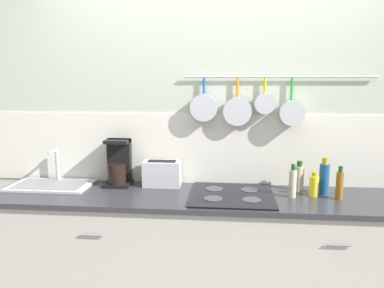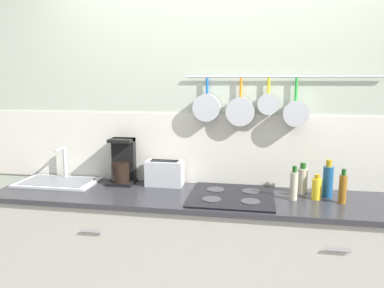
% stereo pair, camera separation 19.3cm
% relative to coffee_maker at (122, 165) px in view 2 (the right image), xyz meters
% --- Properties ---
extents(wall_back, '(7.20, 0.16, 2.60)m').
position_rel_coffee_maker_xyz_m(wall_back, '(0.71, 0.13, 0.24)').
color(wall_back, '#B2BCA8').
rests_on(wall_back, ground_plane).
extents(cabinet_base, '(2.98, 0.56, 0.86)m').
position_rel_coffee_maker_xyz_m(cabinet_base, '(0.71, -0.19, -0.60)').
color(cabinet_base, '#B7B2A8').
rests_on(cabinet_base, ground_plane).
extents(countertop, '(3.02, 0.58, 0.03)m').
position_rel_coffee_maker_xyz_m(countertop, '(0.71, -0.19, -0.16)').
color(countertop, '#2D2D33').
rests_on(countertop, cabinet_base).
extents(sink_basin, '(0.58, 0.33, 0.26)m').
position_rel_coffee_maker_xyz_m(sink_basin, '(-0.48, -0.08, -0.12)').
color(sink_basin, '#B7BABF').
rests_on(sink_basin, countertop).
extents(coffee_maker, '(0.19, 0.18, 0.34)m').
position_rel_coffee_maker_xyz_m(coffee_maker, '(0.00, 0.00, 0.00)').
color(coffee_maker, black).
rests_on(coffee_maker, countertop).
extents(toaster, '(0.28, 0.14, 0.19)m').
position_rel_coffee_maker_xyz_m(toaster, '(0.32, -0.00, -0.05)').
color(toaster, '#B7BABF').
rests_on(toaster, countertop).
extents(cooktop, '(0.55, 0.54, 0.01)m').
position_rel_coffee_maker_xyz_m(cooktop, '(0.83, -0.19, -0.13)').
color(cooktop, black).
rests_on(cooktop, countertop).
extents(bottle_sesame_oil, '(0.05, 0.05, 0.22)m').
position_rel_coffee_maker_xyz_m(bottle_sesame_oil, '(1.22, -0.18, -0.04)').
color(bottle_sesame_oil, '#BFB799').
rests_on(bottle_sesame_oil, countertop).
extents(bottle_dish_soap, '(0.07, 0.07, 0.21)m').
position_rel_coffee_maker_xyz_m(bottle_dish_soap, '(1.29, -0.02, -0.05)').
color(bottle_dish_soap, '#BFB799').
rests_on(bottle_dish_soap, countertop).
extents(bottle_vinegar, '(0.06, 0.06, 0.16)m').
position_rel_coffee_maker_xyz_m(bottle_vinegar, '(1.37, -0.14, -0.07)').
color(bottle_vinegar, yellow).
rests_on(bottle_vinegar, countertop).
extents(bottle_hot_sauce, '(0.07, 0.07, 0.25)m').
position_rel_coffee_maker_xyz_m(bottle_hot_sauce, '(1.44, -0.08, -0.03)').
color(bottle_hot_sauce, navy).
rests_on(bottle_hot_sauce, countertop).
extents(bottle_cooking_wine, '(0.05, 0.05, 0.22)m').
position_rel_coffee_maker_xyz_m(bottle_cooking_wine, '(1.51, -0.19, -0.04)').
color(bottle_cooking_wine, '#8C5919').
rests_on(bottle_cooking_wine, countertop).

